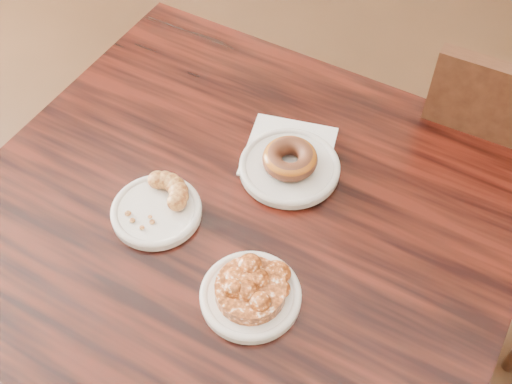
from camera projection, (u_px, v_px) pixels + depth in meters
The scene contains 9 objects.
cafe_table at pixel (235, 334), 1.31m from camera, with size 0.87×0.87×0.75m, color black.
chair_far at pixel (511, 185), 1.45m from camera, with size 0.46×0.46×0.90m, color black, non-canonical shape.
napkin at pixel (289, 151), 1.11m from camera, with size 0.15×0.15×0.00m, color white.
plate_donut at pixel (289, 168), 1.08m from camera, with size 0.17×0.17×0.01m, color silver.
plate_cruller at pixel (156, 212), 1.02m from camera, with size 0.14×0.14×0.01m, color white.
plate_fritter at pixel (250, 296), 0.93m from camera, with size 0.15×0.15×0.01m, color white.
glazed_donut at pixel (290, 159), 1.06m from camera, with size 0.09×0.09×0.03m, color #8B5114.
apple_fritter at pixel (250, 288), 0.91m from camera, with size 0.14×0.14×0.03m, color #431907, non-canonical shape.
cruller_fragment at pixel (155, 204), 1.01m from camera, with size 0.11×0.11×0.03m, color brown, non-canonical shape.
Camera 1 is at (0.59, -0.26, 1.58)m, focal length 45.00 mm.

